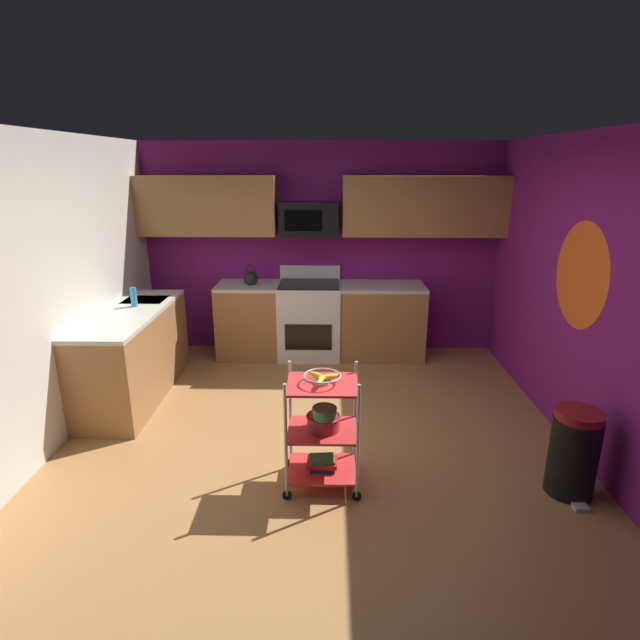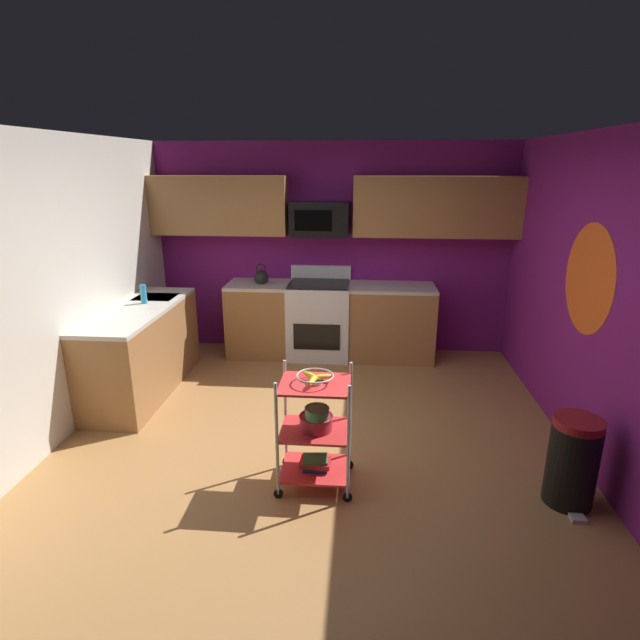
# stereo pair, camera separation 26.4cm
# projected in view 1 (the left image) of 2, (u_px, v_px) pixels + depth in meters

# --- Properties ---
(floor) EXTENTS (4.40, 4.80, 0.04)m
(floor) POSITION_uv_depth(u_px,v_px,m) (316.00, 443.00, 4.45)
(floor) COLOR #A87542
(floor) RESTS_ON ground
(wall_back) EXTENTS (4.52, 0.06, 2.60)m
(wall_back) POSITION_uv_depth(u_px,v_px,m) (321.00, 249.00, 6.37)
(wall_back) COLOR #751970
(wall_back) RESTS_ON ground
(wall_left) EXTENTS (0.06, 4.80, 2.60)m
(wall_left) POSITION_uv_depth(u_px,v_px,m) (41.00, 297.00, 4.10)
(wall_left) COLOR silver
(wall_left) RESTS_ON ground
(wall_right) EXTENTS (0.06, 4.80, 2.60)m
(wall_right) POSITION_uv_depth(u_px,v_px,m) (595.00, 300.00, 4.01)
(wall_right) COLOR #751970
(wall_right) RESTS_ON ground
(wall_flower_decal) EXTENTS (0.00, 0.90, 0.90)m
(wall_flower_decal) POSITION_uv_depth(u_px,v_px,m) (581.00, 275.00, 4.18)
(wall_flower_decal) COLOR #E5591E
(counter_run) EXTENTS (3.47, 2.41, 0.92)m
(counter_run) POSITION_uv_depth(u_px,v_px,m) (251.00, 333.00, 5.84)
(counter_run) COLOR #9E6B3D
(counter_run) RESTS_ON ground
(oven_range) EXTENTS (0.76, 0.65, 1.10)m
(oven_range) POSITION_uv_depth(u_px,v_px,m) (309.00, 319.00, 6.31)
(oven_range) COLOR white
(oven_range) RESTS_ON ground
(upper_cabinets) EXTENTS (4.40, 0.33, 0.70)m
(upper_cabinets) POSITION_uv_depth(u_px,v_px,m) (323.00, 206.00, 6.02)
(upper_cabinets) COLOR #9E6B3D
(microwave) EXTENTS (0.70, 0.39, 0.40)m
(microwave) POSITION_uv_depth(u_px,v_px,m) (309.00, 219.00, 6.05)
(microwave) COLOR black
(rolling_cart) EXTENTS (0.57, 0.44, 0.91)m
(rolling_cart) POSITION_uv_depth(u_px,v_px,m) (322.00, 430.00, 3.73)
(rolling_cart) COLOR silver
(rolling_cart) RESTS_ON ground
(fruit_bowl) EXTENTS (0.27, 0.27, 0.07)m
(fruit_bowl) POSITION_uv_depth(u_px,v_px,m) (322.00, 377.00, 3.61)
(fruit_bowl) COLOR silver
(fruit_bowl) RESTS_ON rolling_cart
(mixing_bowl_large) EXTENTS (0.25, 0.25, 0.11)m
(mixing_bowl_large) POSITION_uv_depth(u_px,v_px,m) (323.00, 422.00, 3.71)
(mixing_bowl_large) COLOR maroon
(mixing_bowl_large) RESTS_ON rolling_cart
(mixing_bowl_small) EXTENTS (0.18, 0.18, 0.08)m
(mixing_bowl_small) POSITION_uv_depth(u_px,v_px,m) (325.00, 412.00, 3.64)
(mixing_bowl_small) COLOR #387F4C
(mixing_bowl_small) RESTS_ON rolling_cart
(book_stack) EXTENTS (0.23, 0.16, 0.09)m
(book_stack) POSITION_uv_depth(u_px,v_px,m) (322.00, 463.00, 3.81)
(book_stack) COLOR #1E4C8C
(book_stack) RESTS_ON rolling_cart
(kettle) EXTENTS (0.21, 0.18, 0.26)m
(kettle) POSITION_uv_depth(u_px,v_px,m) (251.00, 278.00, 6.17)
(kettle) COLOR black
(kettle) RESTS_ON counter_run
(dish_soap_bottle) EXTENTS (0.06, 0.06, 0.20)m
(dish_soap_bottle) POSITION_uv_depth(u_px,v_px,m) (134.00, 297.00, 5.20)
(dish_soap_bottle) COLOR #2D8CBF
(dish_soap_bottle) RESTS_ON counter_run
(trash_can) EXTENTS (0.34, 0.42, 0.66)m
(trash_can) POSITION_uv_depth(u_px,v_px,m) (574.00, 452.00, 3.67)
(trash_can) COLOR black
(trash_can) RESTS_ON ground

